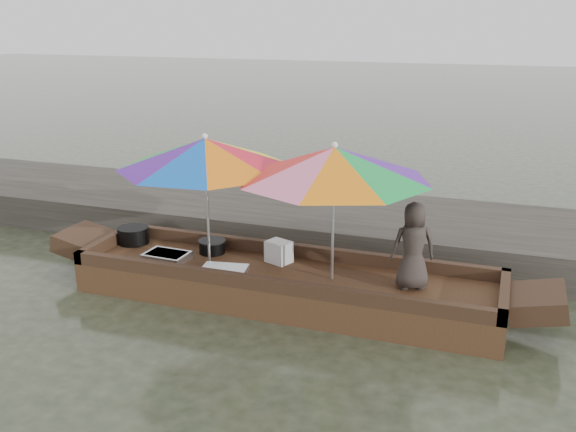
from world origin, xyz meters
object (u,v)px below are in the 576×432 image
(umbrella_stern, at_px, (333,213))
(cooking_pot, at_px, (133,235))
(charcoal_grill, at_px, (212,247))
(vendor, at_px, (413,246))
(boat_hull, at_px, (285,286))
(tray_crayfish, at_px, (167,256))
(tray_scallop, at_px, (224,271))
(umbrella_bow, at_px, (207,200))
(supply_bag, at_px, (279,252))

(umbrella_stern, bearing_deg, cooking_pot, 174.01)
(charcoal_grill, distance_m, vendor, 2.55)
(boat_hull, height_order, tray_crayfish, tray_crayfish)
(cooking_pot, xyz_separation_m, umbrella_stern, (2.75, -0.29, 0.67))
(tray_crayfish, xyz_separation_m, tray_scallop, (0.82, -0.14, -0.01))
(cooking_pot, xyz_separation_m, umbrella_bow, (1.23, -0.29, 0.67))
(boat_hull, bearing_deg, umbrella_stern, 0.00)
(tray_crayfish, xyz_separation_m, charcoal_grill, (0.41, 0.41, 0.03))
(vendor, height_order, umbrella_bow, umbrella_bow)
(tray_crayfish, bearing_deg, cooking_pot, 150.95)
(tray_scallop, bearing_deg, boat_hull, 21.02)
(boat_hull, bearing_deg, tray_crayfish, -175.79)
(tray_scallop, height_order, charcoal_grill, charcoal_grill)
(tray_crayfish, bearing_deg, supply_bag, 16.86)
(boat_hull, bearing_deg, tray_scallop, -158.98)
(vendor, bearing_deg, tray_scallop, -12.50)
(umbrella_bow, bearing_deg, supply_bag, 20.01)
(boat_hull, xyz_separation_m, umbrella_bow, (-0.96, 0.00, 0.95))
(tray_scallop, xyz_separation_m, umbrella_stern, (1.21, 0.25, 0.74))
(cooking_pot, relative_size, supply_bag, 1.43)
(umbrella_bow, bearing_deg, boat_hull, 0.00)
(boat_hull, height_order, umbrella_stern, umbrella_stern)
(cooking_pot, distance_m, umbrella_bow, 1.43)
(tray_scallop, bearing_deg, umbrella_bow, 140.75)
(charcoal_grill, height_order, vendor, vendor)
(boat_hull, height_order, supply_bag, supply_bag)
(boat_hull, height_order, tray_scallop, tray_scallop)
(tray_scallop, bearing_deg, vendor, 8.30)
(charcoal_grill, distance_m, umbrella_bow, 0.77)
(charcoal_grill, bearing_deg, boat_hull, -15.69)
(tray_crayfish, bearing_deg, umbrella_stern, 3.06)
(boat_hull, height_order, cooking_pot, cooking_pot)
(boat_hull, relative_size, supply_bag, 17.46)
(charcoal_grill, xyz_separation_m, umbrella_stern, (1.63, -0.30, 0.70))
(boat_hull, bearing_deg, umbrella_bow, 180.00)
(tray_crayfish, distance_m, supply_bag, 1.36)
(supply_bag, bearing_deg, tray_crayfish, -163.14)
(cooking_pot, bearing_deg, boat_hull, -7.49)
(tray_scallop, height_order, vendor, vendor)
(cooking_pot, relative_size, umbrella_bow, 0.20)
(tray_crayfish, height_order, charcoal_grill, charcoal_grill)
(boat_hull, relative_size, umbrella_stern, 2.31)
(vendor, bearing_deg, boat_hull, -18.68)
(boat_hull, xyz_separation_m, tray_crayfish, (-1.48, -0.11, 0.22))
(tray_crayfish, xyz_separation_m, umbrella_bow, (0.52, 0.11, 0.73))
(tray_scallop, bearing_deg, tray_crayfish, 170.20)
(cooking_pot, xyz_separation_m, tray_crayfish, (0.72, -0.40, -0.06))
(charcoal_grill, bearing_deg, tray_crayfish, -134.70)
(tray_crayfish, bearing_deg, vendor, 3.19)
(vendor, xyz_separation_m, umbrella_stern, (-0.87, -0.05, 0.29))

